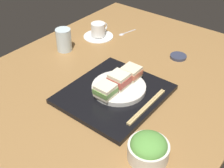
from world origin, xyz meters
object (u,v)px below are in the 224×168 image
at_px(sandwich_near, 105,90).
at_px(small_sauce_dish, 178,57).
at_px(drinking_glass, 64,40).
at_px(sandwich_plate, 119,88).
at_px(coffee_cup, 98,31).
at_px(teaspoon, 124,33).
at_px(chopsticks_pair, 147,106).
at_px(sandwich_far, 131,72).
at_px(sandwich_middle, 119,80).
at_px(salad_bowl, 148,148).

xyz_separation_m(sandwich_near, small_sauce_dish, (0.44, -0.06, -0.05)).
bearing_deg(drinking_glass, sandwich_near, -114.54).
relative_size(sandwich_plate, small_sauce_dish, 2.77).
height_order(coffee_cup, drinking_glass, drinking_glass).
height_order(sandwich_plate, teaspoon, sandwich_plate).
xyz_separation_m(chopsticks_pair, coffee_cup, (0.32, 0.49, 0.01)).
bearing_deg(drinking_glass, sandwich_far, -94.39).
bearing_deg(sandwich_middle, sandwich_far, -2.44).
height_order(drinking_glass, small_sauce_dish, drinking_glass).
xyz_separation_m(sandwich_plate, sandwich_middle, (0.00, 0.00, 0.04)).
height_order(sandwich_middle, chopsticks_pair, sandwich_middle).
xyz_separation_m(sandwich_near, drinking_glass, (0.18, 0.39, -0.01)).
bearing_deg(sandwich_near, sandwich_plate, -2.44).
relative_size(sandwich_middle, salad_bowl, 0.56).
height_order(sandwich_far, teaspoon, sandwich_far).
bearing_deg(teaspoon, sandwich_near, -150.55).
distance_m(sandwich_plate, small_sauce_dish, 0.37).
height_order(sandwich_middle, teaspoon, sandwich_middle).
relative_size(sandwich_middle, sandwich_far, 1.00).
bearing_deg(sandwich_middle, salad_bowl, -127.11).
bearing_deg(drinking_glass, small_sauce_dish, -59.59).
bearing_deg(drinking_glass, sandwich_plate, -104.85).
bearing_deg(sandwich_far, small_sauce_dish, -9.91).
height_order(chopsticks_pair, coffee_cup, coffee_cup).
distance_m(salad_bowl, chopsticks_pair, 0.20).
xyz_separation_m(sandwich_middle, chopsticks_pair, (-0.02, -0.14, -0.04)).
distance_m(sandwich_near, teaspoon, 0.55).
distance_m(sandwich_far, teaspoon, 0.44).
bearing_deg(drinking_glass, teaspoon, -21.46).
distance_m(sandwich_plate, sandwich_near, 0.08).
relative_size(salad_bowl, coffee_cup, 0.81).
height_order(small_sauce_dish, teaspoon, small_sauce_dish).
distance_m(sandwich_plate, coffee_cup, 0.47).
height_order(sandwich_plate, sandwich_middle, sandwich_middle).
bearing_deg(sandwich_middle, sandwich_plate, 0.00).
relative_size(salad_bowl, chopsticks_pair, 0.54).
bearing_deg(sandwich_near, sandwich_middle, -2.44).
bearing_deg(drinking_glass, sandwich_middle, -104.85).
xyz_separation_m(sandwich_near, sandwich_middle, (0.07, -0.00, 0.00)).
bearing_deg(teaspoon, coffee_cup, 141.81).
relative_size(sandwich_middle, teaspoon, 0.63).
relative_size(sandwich_far, small_sauce_dish, 0.93).
bearing_deg(salad_bowl, sandwich_plate, 52.89).
height_order(salad_bowl, coffee_cup, salad_bowl).
bearing_deg(teaspoon, drinking_glass, 158.54).
bearing_deg(sandwich_middle, sandwich_near, 177.56).
distance_m(salad_bowl, teaspoon, 0.79).
xyz_separation_m(sandwich_near, salad_bowl, (-0.11, -0.25, -0.02)).
distance_m(sandwich_plate, teaspoon, 0.49).
bearing_deg(chopsticks_pair, sandwich_far, 54.98).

